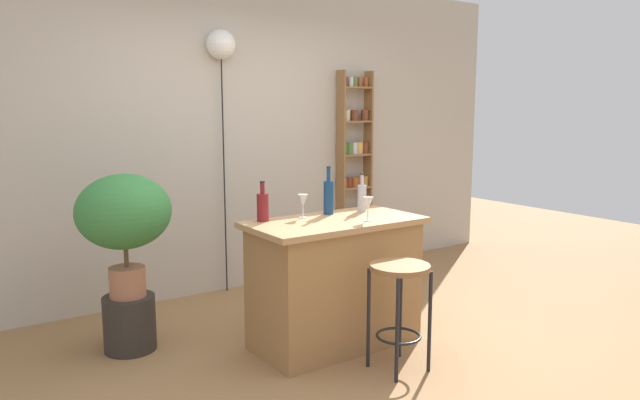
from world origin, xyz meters
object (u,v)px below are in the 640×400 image
Objects in this scene: spice_shelf at (355,170)px; bottle_olive_oil at (362,197)px; wine_glass_left at (303,201)px; bottle_soda_blue at (328,196)px; plant_stool at (130,323)px; potted_plant at (124,216)px; bar_stool at (399,290)px; pendant_globe_light at (221,47)px; wine_glass_center at (368,204)px; bottle_vinegar at (263,206)px.

spice_shelf reaches higher than bottle_olive_oil.
bottle_olive_oil reaches higher than wine_glass_left.
bottle_soda_blue reaches higher than bottle_olive_oil.
bottle_soda_blue reaches higher than plant_stool.
spice_shelf reaches higher than potted_plant.
spice_shelf reaches higher than bar_stool.
pendant_globe_light is at bearing 94.75° from bar_stool.
bottle_soda_blue is at bearing 169.13° from bottle_olive_oil.
spice_shelf is at bearing 46.24° from bottle_soda_blue.
wine_glass_center reaches higher than plant_stool.
plant_stool is 0.17× the size of pendant_globe_light.
pendant_globe_light reaches higher than bottle_olive_oil.
bottle_olive_oil is at bearing -126.09° from spice_shelf.
wine_glass_left is (-0.22, -0.01, -0.01)m from bottle_soda_blue.
pendant_globe_light reaches higher than bottle_soda_blue.
plant_stool is 1.39× the size of bottle_vinegar.
potted_plant is 1.20m from wine_glass_left.
bar_stool is 0.82× the size of potted_plant.
pendant_globe_light is at bearing 75.08° from bottle_vinegar.
pendant_globe_light is at bearing 107.09° from bottle_olive_oil.
potted_plant is at bearing 147.36° from wine_glass_center.
plant_stool is at bearing 153.61° from wine_glass_left.
plant_stool is at bearing 0.00° from potted_plant.
spice_shelf is 0.87× the size of pendant_globe_light.
spice_shelf is at bearing 41.80° from wine_glass_left.
plant_stool is 1.82m from wine_glass_center.
pendant_globe_light reaches higher than wine_glass_left.
wine_glass_center is (1.37, -0.88, 0.07)m from potted_plant.
spice_shelf is at bearing 17.32° from potted_plant.
bottle_soda_blue is 1.76m from pendant_globe_light.
wine_glass_center is (-1.19, -1.67, -0.00)m from spice_shelf.
pendant_globe_light reaches higher than bottle_vinegar.
bottle_soda_blue is at bearing -83.00° from pendant_globe_light.
bar_stool is at bearing -85.25° from pendant_globe_light.
bottle_olive_oil reaches higher than wine_glass_center.
bottle_olive_oil is 0.82× the size of bottle_soda_blue.
bottle_vinegar is 1.66× the size of wine_glass_center.
wine_glass_center is (0.06, 0.40, 0.49)m from bar_stool.
wine_glass_left is at bearing 175.29° from bottle_olive_oil.
plant_stool is (-1.31, 1.27, -0.33)m from bar_stool.
bottle_olive_oil is (1.56, -0.57, 0.06)m from potted_plant.
bar_stool is 2.52× the size of bottle_vinegar.
wine_glass_center is (0.07, -0.36, -0.01)m from bottle_soda_blue.
pendant_globe_light reaches higher than wine_glass_center.
wine_glass_left is at bearing -92.48° from pendant_globe_light.
plant_stool is 2.41m from pendant_globe_light.
pendant_globe_light is (1.13, 0.83, 1.21)m from potted_plant.
bottle_soda_blue reaches higher than potted_plant.
bar_stool is 0.92m from wine_glass_left.
pendant_globe_light reaches higher than plant_stool.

